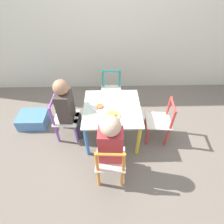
% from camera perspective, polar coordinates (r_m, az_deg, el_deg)
% --- Properties ---
extents(ground_plane, '(6.00, 6.00, 0.00)m').
position_cam_1_polar(ground_plane, '(2.11, 0.00, -7.38)').
color(ground_plane, '#6B6056').
extents(kids_table, '(0.59, 0.59, 0.44)m').
position_cam_1_polar(kids_table, '(1.84, 0.00, 0.08)').
color(kids_table, silver).
rests_on(kids_table, ground_plane).
extents(chair_purple, '(0.27, 0.27, 0.52)m').
position_cam_1_polar(chair_purple, '(2.00, -15.22, -2.27)').
color(chair_purple, silver).
rests_on(chair_purple, ground_plane).
extents(chair_orange, '(0.27, 0.27, 0.52)m').
position_cam_1_polar(chair_orange, '(1.60, -0.46, -16.16)').
color(chair_orange, silver).
rests_on(chair_orange, ground_plane).
extents(chair_red, '(0.28, 0.28, 0.52)m').
position_cam_1_polar(chair_red, '(1.97, 15.42, -3.11)').
color(chair_red, silver).
rests_on(chair_red, ground_plane).
extents(chair_teal, '(0.26, 0.26, 0.52)m').
position_cam_1_polar(chair_teal, '(2.32, -0.18, 6.81)').
color(chair_teal, silver).
rests_on(chair_teal, ground_plane).
extents(child_left, '(0.21, 0.21, 0.76)m').
position_cam_1_polar(child_left, '(1.85, -14.48, 1.82)').
color(child_left, '#38383D').
rests_on(child_left, ground_plane).
extents(child_front, '(0.21, 0.22, 0.77)m').
position_cam_1_polar(child_front, '(1.47, -0.44, -10.07)').
color(child_front, '#4C608E').
rests_on(child_front, ground_plane).
extents(plate_left, '(0.16, 0.16, 0.03)m').
position_cam_1_polar(plate_left, '(1.79, -3.98, 1.67)').
color(plate_left, white).
rests_on(plate_left, kids_table).
extents(plate_front, '(0.16, 0.16, 0.03)m').
position_cam_1_polar(plate_front, '(1.70, 0.10, -1.05)').
color(plate_front, '#EADB66').
rests_on(plate_front, kids_table).
extents(storage_bin, '(0.34, 0.27, 0.15)m').
position_cam_1_polar(storage_bin, '(2.39, -24.25, -2.21)').
color(storage_bin, '#4C7FB7').
rests_on(storage_bin, ground_plane).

